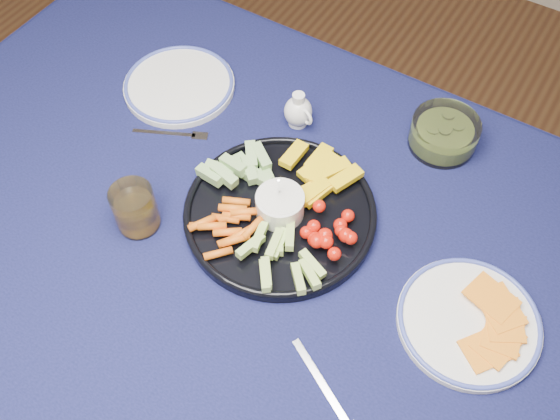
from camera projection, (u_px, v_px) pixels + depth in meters
The scene contains 9 objects.
dining_table at pixel (287, 296), 1.11m from camera, with size 1.67×1.07×0.75m.
crudite_platter at pixel (279, 210), 1.09m from camera, with size 0.34×0.34×0.11m.
creamer_pitcher at pixel (298, 111), 1.20m from camera, with size 0.07×0.05×0.08m.
pickle_bowl at pixel (444, 134), 1.18m from camera, with size 0.13×0.13×0.06m.
cheese_plate at pixel (469, 321), 0.98m from camera, with size 0.23×0.23×0.03m.
juice_tumbler at pixel (136, 210), 1.06m from camera, with size 0.07×0.07×0.09m.
fork_left at pixel (177, 134), 1.21m from camera, with size 0.14×0.08×0.00m.
fork_right at pixel (333, 402), 0.91m from camera, with size 0.17×0.10×0.00m.
side_plate_extra at pixel (179, 85), 1.28m from camera, with size 0.23×0.23×0.02m.
Camera 1 is at (0.25, -0.43, 1.66)m, focal length 40.00 mm.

